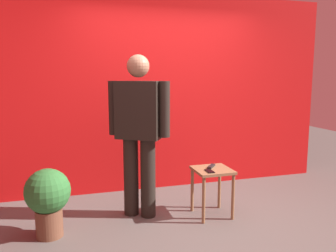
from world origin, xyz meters
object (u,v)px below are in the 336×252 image
side_table (212,178)px  tv_remote (211,166)px  standing_person (139,128)px  potted_plant (48,197)px  cell_phone (210,171)px

side_table → tv_remote: 0.14m
standing_person → side_table: 1.00m
tv_remote → potted_plant: 1.78m
standing_person → potted_plant: 1.17m
side_table → tv_remote: bearing=76.6°
standing_person → cell_phone: 0.91m
potted_plant → tv_remote: bearing=2.8°
tv_remote → standing_person: bearing=-151.8°
standing_person → cell_phone: (0.71, -0.33, -0.46)m
side_table → cell_phone: (-0.07, -0.09, 0.12)m
standing_person → cell_phone: size_ratio=12.53×
standing_person → tv_remote: standing_person is taller
standing_person → potted_plant: (-0.97, -0.26, -0.60)m
tv_remote → potted_plant: potted_plant is taller
cell_phone → tv_remote: 0.19m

